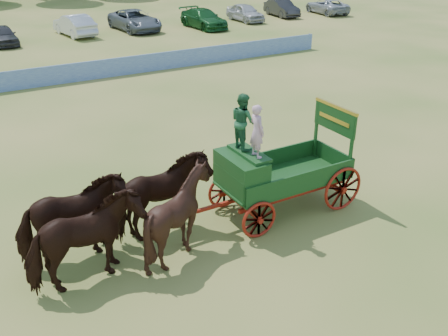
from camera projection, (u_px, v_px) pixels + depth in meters
ground at (375, 198)px, 15.83m from camera, size 160.00×160.00×0.00m
horse_lead_left at (85, 242)px, 11.57m from camera, size 2.86×1.57×2.30m
horse_lead_right at (73, 221)px, 12.42m from camera, size 2.74×1.26×2.30m
horse_wheel_left at (179, 215)px, 12.65m from camera, size 2.49×2.33×2.31m
horse_wheel_right at (161, 197)px, 13.51m from camera, size 2.89×1.65×2.30m
farm_dray at (263, 165)px, 14.24m from camera, size 6.00×2.00×3.73m
sponsor_banner at (137, 64)px, 29.17m from camera, size 26.00×0.08×1.05m
parked_cars at (85, 27)px, 38.90m from camera, size 52.22×7.68×1.65m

